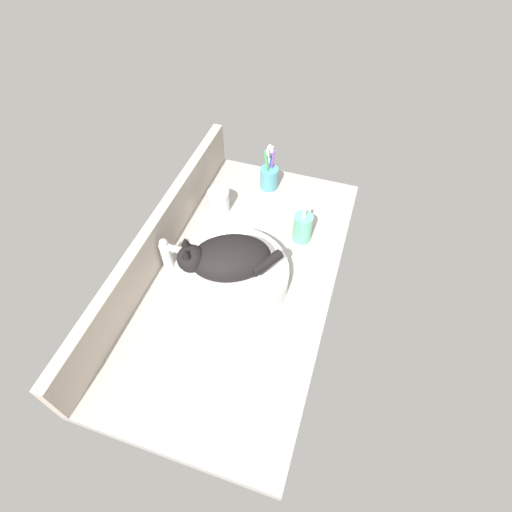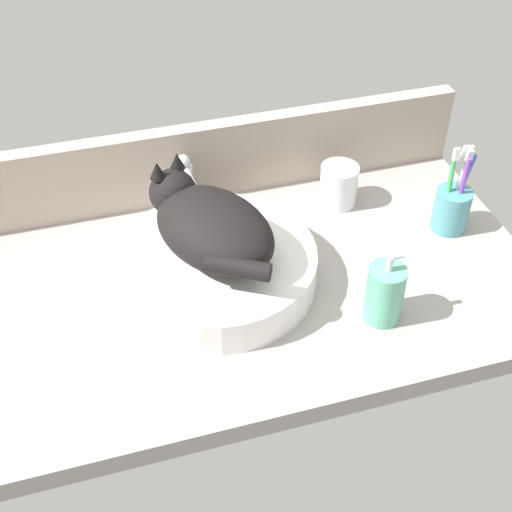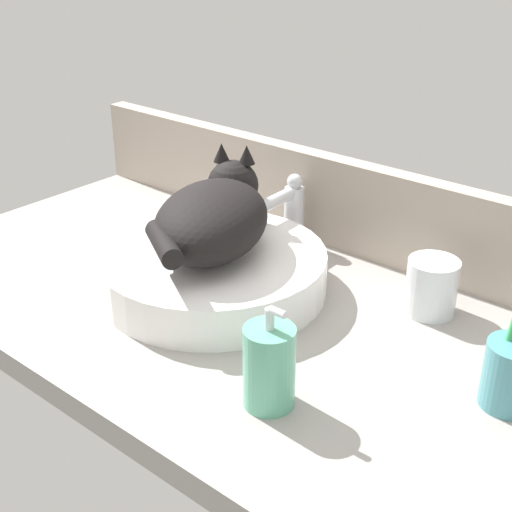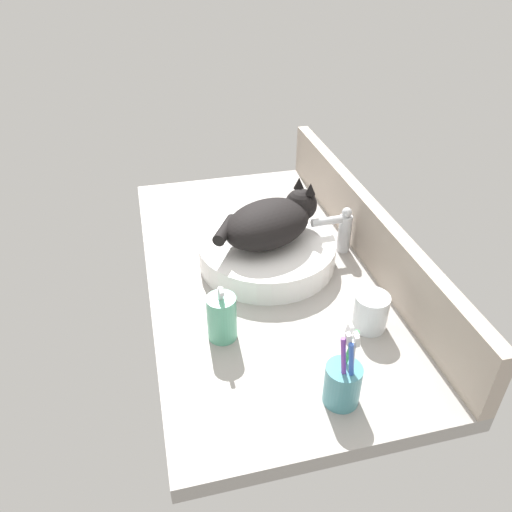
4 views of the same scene
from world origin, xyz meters
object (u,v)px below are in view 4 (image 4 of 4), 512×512
Objects in this scene: soap_dispenser at (222,317)px; water_glass at (370,313)px; faucet at (341,228)px; sink_basin at (267,252)px; toothbrush_cup at (343,382)px; cat at (271,221)px.

soap_dispenser reaches higher than water_glass.
soap_dispenser reaches higher than faucet.
toothbrush_cup is at bearing 2.61° from sink_basin.
sink_basin is 1.97× the size of toothbrush_cup.
sink_basin is 4.17× the size of water_glass.
toothbrush_cup is 2.12× the size of water_glass.
faucet is at bearing 170.93° from water_glass.
water_glass is at bearing -9.07° from faucet.
cat is 1.63× the size of toothbrush_cup.
faucet reaches higher than water_glass.
sink_basin is at bearing -177.39° from toothbrush_cup.
soap_dispenser is (26.28, -38.40, -1.69)cm from faucet.
toothbrush_cup is at bearing 1.19° from cat.
soap_dispenser is at bearing -33.74° from sink_basin.
sink_basin is at bearing -87.92° from faucet.
cat is at bearing 118.68° from sink_basin.
toothbrush_cup is 23.29cm from water_glass.
faucet reaches higher than sink_basin.
soap_dispenser is 1.63× the size of water_glass.
toothbrush_cup is (48.72, 2.22, 1.75)cm from sink_basin.
cat reaches higher than soap_dispenser.
faucet is (-0.12, 20.17, -5.26)cm from cat.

